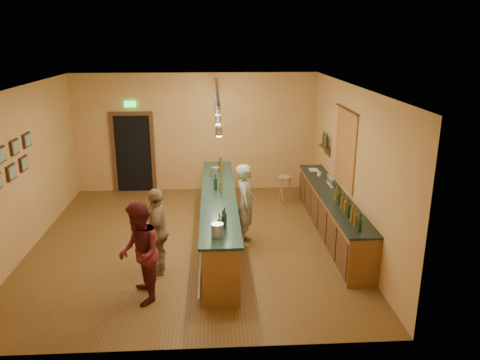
{
  "coord_description": "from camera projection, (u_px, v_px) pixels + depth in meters",
  "views": [
    {
      "loc": [
        0.46,
        -9.0,
        4.15
      ],
      "look_at": [
        1.01,
        0.2,
        1.27
      ],
      "focal_mm": 35.0,
      "sensor_mm": 36.0,
      "label": 1
    }
  ],
  "objects": [
    {
      "name": "bar_stool",
      "position": [
        284.0,
        182.0,
        11.83
      ],
      "size": [
        0.35,
        0.35,
        0.73
      ],
      "rotation": [
        0.0,
        0.0,
        -0.24
      ],
      "color": "#986F44",
      "rests_on": "floor"
    },
    {
      "name": "ceiling",
      "position": [
        188.0,
        87.0,
        8.83
      ],
      "size": [
        6.5,
        7.0,
        0.02
      ],
      "primitive_type": "cube",
      "color": "silver",
      "rests_on": "wall_back"
    },
    {
      "name": "wall_left",
      "position": [
        23.0,
        171.0,
        9.12
      ],
      "size": [
        0.02,
        7.0,
        3.2
      ],
      "primitive_type": "cube",
      "color": "#BF8247",
      "rests_on": "floor"
    },
    {
      "name": "customer_b",
      "position": [
        158.0,
        231.0,
        8.32
      ],
      "size": [
        0.39,
        0.94,
        1.6
      ],
      "primitive_type": "imported",
      "rotation": [
        0.0,
        0.0,
        -1.58
      ],
      "color": "#997A51",
      "rests_on": "floor"
    },
    {
      "name": "customer_a",
      "position": [
        140.0,
        253.0,
        7.39
      ],
      "size": [
        0.79,
        0.93,
        1.68
      ],
      "primitive_type": "imported",
      "rotation": [
        0.0,
        0.0,
        -1.36
      ],
      "color": "#59191E",
      "rests_on": "floor"
    },
    {
      "name": "tapestry",
      "position": [
        345.0,
        149.0,
        9.79
      ],
      "size": [
        0.03,
        1.4,
        1.6
      ],
      "primitive_type": "cube",
      "color": "#98321E",
      "rests_on": "wall_right"
    },
    {
      "name": "doorway",
      "position": [
        133.0,
        151.0,
        12.66
      ],
      "size": [
        1.15,
        0.09,
        2.48
      ],
      "color": "black",
      "rests_on": "wall_back"
    },
    {
      "name": "picture_grid",
      "position": [
        7.0,
        164.0,
        8.31
      ],
      "size": [
        0.06,
        2.2,
        0.7
      ],
      "primitive_type": null,
      "color": "#382111",
      "rests_on": "wall_left"
    },
    {
      "name": "wall_right",
      "position": [
        351.0,
        166.0,
        9.49
      ],
      "size": [
        0.02,
        7.0,
        3.2
      ],
      "primitive_type": "cube",
      "color": "#BF8247",
      "rests_on": "floor"
    },
    {
      "name": "wall_back",
      "position": [
        196.0,
        133.0,
        12.64
      ],
      "size": [
        6.5,
        0.02,
        3.2
      ],
      "primitive_type": "cube",
      "color": "#BF8247",
      "rests_on": "floor"
    },
    {
      "name": "tasting_bar",
      "position": [
        219.0,
        214.0,
        9.63
      ],
      "size": [
        0.73,
        5.1,
        1.38
      ],
      "color": "brown",
      "rests_on": "floor"
    },
    {
      "name": "back_counter",
      "position": [
        332.0,
        214.0,
        9.97
      ],
      "size": [
        0.6,
        4.55,
        1.27
      ],
      "color": "brown",
      "rests_on": "floor"
    },
    {
      "name": "bartender",
      "position": [
        246.0,
        204.0,
        9.5
      ],
      "size": [
        0.49,
        0.67,
        1.69
      ],
      "primitive_type": "imported",
      "rotation": [
        0.0,
        0.0,
        1.43
      ],
      "color": "gray",
      "rests_on": "floor"
    },
    {
      "name": "floor",
      "position": [
        193.0,
        242.0,
        9.78
      ],
      "size": [
        7.0,
        7.0,
        0.0
      ],
      "primitive_type": "plane",
      "color": "brown",
      "rests_on": "ground"
    },
    {
      "name": "pendant_track",
      "position": [
        217.0,
        98.0,
        8.92
      ],
      "size": [
        0.11,
        4.6,
        0.5
      ],
      "color": "silver",
      "rests_on": "ceiling"
    },
    {
      "name": "wall_front",
      "position": [
        179.0,
        243.0,
        5.97
      ],
      "size": [
        6.5,
        0.02,
        3.2
      ],
      "primitive_type": "cube",
      "color": "#BF8247",
      "rests_on": "floor"
    },
    {
      "name": "bottle_shelf",
      "position": [
        325.0,
        142.0,
        11.27
      ],
      "size": [
        0.17,
        0.55,
        0.54
      ],
      "color": "#452F14",
      "rests_on": "wall_right"
    }
  ]
}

